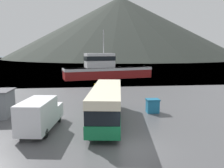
{
  "coord_description": "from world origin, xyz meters",
  "views": [
    {
      "loc": [
        -3.02,
        -13.58,
        6.46
      ],
      "look_at": [
        0.23,
        15.3,
        2.0
      ],
      "focal_mm": 35.0,
      "sensor_mm": 36.0,
      "label": 1
    }
  ],
  "objects_px": {
    "tour_bus": "(107,102)",
    "fishing_boat": "(106,69)",
    "delivery_van": "(40,114)",
    "storage_bin": "(153,106)"
  },
  "relations": [
    {
      "from": "fishing_boat",
      "to": "storage_bin",
      "type": "height_order",
      "value": "fishing_boat"
    },
    {
      "from": "storage_bin",
      "to": "tour_bus",
      "type": "bearing_deg",
      "value": -155.37
    },
    {
      "from": "delivery_van",
      "to": "storage_bin",
      "type": "height_order",
      "value": "delivery_van"
    },
    {
      "from": "tour_bus",
      "to": "delivery_van",
      "type": "xyz_separation_m",
      "value": [
        -5.57,
        -1.73,
        -0.41
      ]
    },
    {
      "from": "tour_bus",
      "to": "fishing_boat",
      "type": "relative_size",
      "value": 0.52
    },
    {
      "from": "delivery_van",
      "to": "storage_bin",
      "type": "bearing_deg",
      "value": 29.45
    },
    {
      "from": "tour_bus",
      "to": "storage_bin",
      "type": "height_order",
      "value": "tour_bus"
    },
    {
      "from": "tour_bus",
      "to": "fishing_boat",
      "type": "bearing_deg",
      "value": 93.63
    },
    {
      "from": "fishing_boat",
      "to": "storage_bin",
      "type": "xyz_separation_m",
      "value": [
        2.39,
        -29.46,
        -1.39
      ]
    },
    {
      "from": "tour_bus",
      "to": "delivery_van",
      "type": "relative_size",
      "value": 1.83
    }
  ]
}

